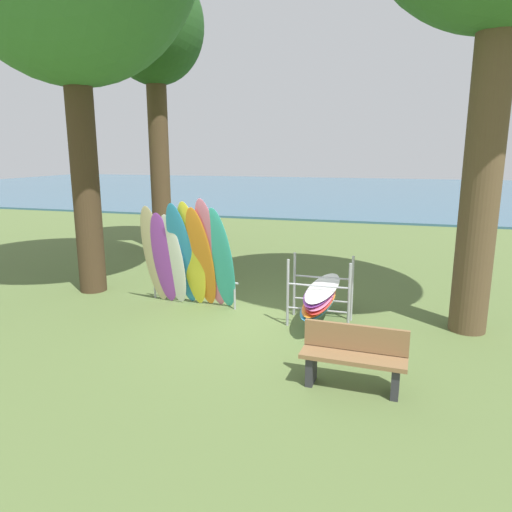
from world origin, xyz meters
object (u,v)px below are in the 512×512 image
at_px(tree_mid_behind, 154,34).
at_px(board_storage_rack, 320,295).
at_px(park_bench, 354,356).
at_px(leaning_board_pile, 188,257).

xyz_separation_m(tree_mid_behind, board_storage_rack, (5.99, -5.42, -6.04)).
distance_m(board_storage_rack, park_bench, 2.46).
bearing_deg(tree_mid_behind, park_bench, -48.77).
distance_m(tree_mid_behind, leaning_board_pile, 8.29).
bearing_deg(leaning_board_pile, park_bench, -35.35).
height_order(tree_mid_behind, park_bench, tree_mid_behind).
relative_size(tree_mid_behind, leaning_board_pile, 3.74).
distance_m(leaning_board_pile, board_storage_rack, 2.78).
height_order(board_storage_rack, park_bench, board_storage_rack).
xyz_separation_m(tree_mid_behind, leaning_board_pile, (3.27, -5.25, -5.53)).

